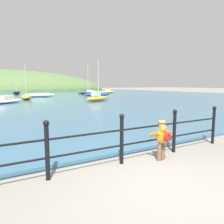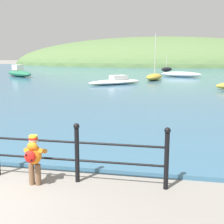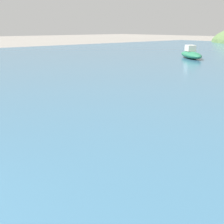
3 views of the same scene
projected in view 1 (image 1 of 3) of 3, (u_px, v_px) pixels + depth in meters
name	position (u px, v px, depth m)	size (l,w,h in m)	color
ground_plane	(169.00, 188.00, 4.00)	(200.00, 200.00, 0.00)	gray
water	(5.00, 97.00, 31.25)	(80.00, 60.00, 0.10)	#386684
iron_railing	(122.00, 137.00, 5.17)	(7.14, 0.12, 1.21)	black
child_in_coat	(162.00, 137.00, 5.40)	(0.40, 0.54, 1.00)	brown
boat_nearest_quay	(26.00, 97.00, 25.98)	(1.82, 3.46, 4.21)	gold
boat_far_right	(17.00, 93.00, 38.52)	(1.83, 2.07, 2.25)	black
boat_twin_mast	(97.00, 94.00, 32.71)	(4.31, 2.05, 5.13)	#1E4793
boat_green_fishing	(90.00, 93.00, 38.98)	(4.04, 4.48, 5.50)	black
boat_white_sailboat	(106.00, 92.00, 44.35)	(4.30, 1.40, 0.80)	gold
boat_red_dinghy	(97.00, 98.00, 23.57)	(3.59, 2.28, 4.39)	gold
boat_mid_harbor	(39.00, 95.00, 31.00)	(4.53, 2.66, 0.55)	silver
boat_far_left	(4.00, 101.00, 20.71)	(4.45, 4.21, 0.70)	silver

